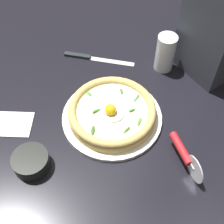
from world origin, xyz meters
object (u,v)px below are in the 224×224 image
at_px(pizza_cutter, 185,153).
at_px(drinking_glass, 166,55).
at_px(folded_napkin, 8,124).
at_px(side_bowl, 31,162).
at_px(table_knife, 88,57).
at_px(pizza, 112,112).

xyz_separation_m(pizza_cutter, drinking_glass, (-0.26, 0.24, 0.02)).
bearing_deg(folded_napkin, side_bowl, -10.88).
xyz_separation_m(pizza_cutter, folded_napkin, (-0.44, -0.27, -0.03)).
bearing_deg(side_bowl, folded_napkin, 169.12).
bearing_deg(table_knife, pizza, -27.80).
height_order(pizza, pizza_cutter, pizza_cutter).
height_order(pizza_cutter, folded_napkin, pizza_cutter).
bearing_deg(pizza, pizza_cutter, 8.77).
bearing_deg(pizza, table_knife, 152.20).
height_order(table_knife, drinking_glass, drinking_glass).
distance_m(side_bowl, pizza_cutter, 0.41).
bearing_deg(pizza_cutter, side_bowl, -132.98).
bearing_deg(pizza_cutter, folded_napkin, -148.61).
height_order(pizza, side_bowl, pizza).
distance_m(pizza_cutter, drinking_glass, 0.36).
bearing_deg(pizza_cutter, pizza, -171.23).
relative_size(table_knife, drinking_glass, 1.71).
bearing_deg(side_bowl, drinking_glass, 88.43).
relative_size(table_knife, folded_napkin, 1.57).
distance_m(side_bowl, drinking_glass, 0.54).
bearing_deg(pizza, folded_napkin, -131.22).
bearing_deg(drinking_glass, pizza, -84.42).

